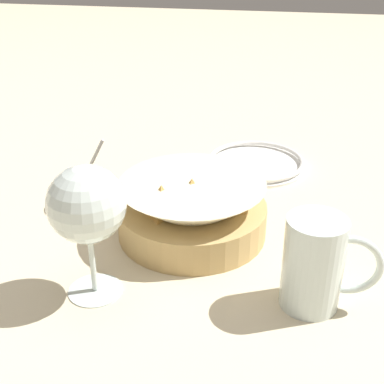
% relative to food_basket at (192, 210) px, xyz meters
% --- Properties ---
extents(ground_plane, '(4.00, 4.00, 0.00)m').
position_rel_food_basket_xyz_m(ground_plane, '(-0.03, -0.03, -0.04)').
color(ground_plane, beige).
extents(food_basket, '(0.21, 0.21, 0.09)m').
position_rel_food_basket_xyz_m(food_basket, '(0.00, 0.00, 0.00)').
color(food_basket, tan).
rests_on(food_basket, ground_plane).
extents(sauce_cup, '(0.07, 0.07, 0.12)m').
position_rel_food_basket_xyz_m(sauce_cup, '(-0.18, 0.05, -0.01)').
color(sauce_cup, '#B7B7BC').
rests_on(sauce_cup, ground_plane).
extents(wine_glass, '(0.09, 0.09, 0.17)m').
position_rel_food_basket_xyz_m(wine_glass, '(-0.09, -0.15, 0.08)').
color(wine_glass, silver).
rests_on(wine_glass, ground_plane).
extents(beer_mug, '(0.11, 0.07, 0.12)m').
position_rel_food_basket_xyz_m(beer_mug, '(0.17, -0.13, 0.02)').
color(beer_mug, silver).
rests_on(beer_mug, ground_plane).
extents(side_plate, '(0.18, 0.18, 0.01)m').
position_rel_food_basket_xyz_m(side_plate, '(0.07, 0.25, -0.03)').
color(side_plate, white).
rests_on(side_plate, ground_plane).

